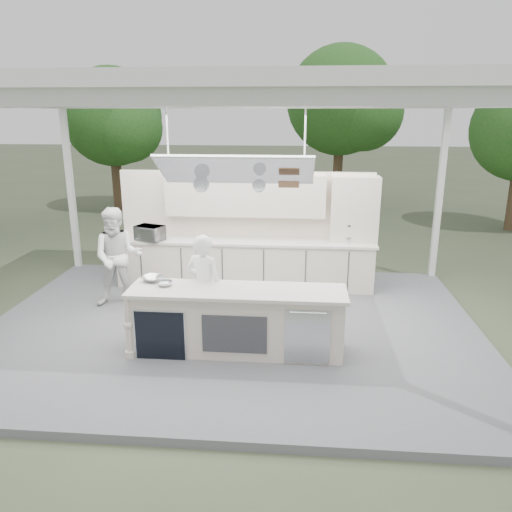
# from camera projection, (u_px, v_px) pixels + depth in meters

# --- Properties ---
(ground) EXTENTS (90.00, 90.00, 0.00)m
(ground) POSITION_uv_depth(u_px,v_px,m) (233.00, 331.00, 8.24)
(ground) COLOR #434B33
(ground) RESTS_ON ground
(stage_deck) EXTENTS (8.00, 6.00, 0.12)m
(stage_deck) POSITION_uv_depth(u_px,v_px,m) (232.00, 328.00, 8.22)
(stage_deck) COLOR #55565A
(stage_deck) RESTS_ON ground
(tent) EXTENTS (8.20, 6.20, 3.86)m
(tent) POSITION_uv_depth(u_px,v_px,m) (229.00, 96.00, 7.18)
(tent) COLOR white
(tent) RESTS_ON ground
(demo_island) EXTENTS (3.10, 0.79, 0.95)m
(demo_island) POSITION_uv_depth(u_px,v_px,m) (236.00, 320.00, 7.18)
(demo_island) COLOR beige
(demo_island) RESTS_ON stage_deck
(back_counter) EXTENTS (5.08, 0.72, 0.95)m
(back_counter) POSITION_uv_depth(u_px,v_px,m) (245.00, 263.00, 9.88)
(back_counter) COLOR beige
(back_counter) RESTS_ON stage_deck
(back_wall_unit) EXTENTS (5.05, 0.48, 2.25)m
(back_wall_unit) POSITION_uv_depth(u_px,v_px,m) (268.00, 213.00, 9.78)
(back_wall_unit) COLOR beige
(back_wall_unit) RESTS_ON stage_deck
(tree_cluster) EXTENTS (19.55, 9.40, 5.85)m
(tree_cluster) POSITION_uv_depth(u_px,v_px,m) (265.00, 117.00, 16.67)
(tree_cluster) COLOR brown
(tree_cluster) RESTS_ON ground
(head_chef) EXTENTS (0.70, 0.58, 1.65)m
(head_chef) POSITION_uv_depth(u_px,v_px,m) (205.00, 287.00, 7.50)
(head_chef) COLOR white
(head_chef) RESTS_ON stage_deck
(sous_chef) EXTENTS (1.00, 0.85, 1.78)m
(sous_chef) POSITION_uv_depth(u_px,v_px,m) (118.00, 257.00, 8.82)
(sous_chef) COLOR white
(sous_chef) RESTS_ON stage_deck
(toaster_oven) EXTENTS (0.62, 0.52, 0.29)m
(toaster_oven) POSITION_uv_depth(u_px,v_px,m) (150.00, 233.00, 9.67)
(toaster_oven) COLOR silver
(toaster_oven) RESTS_ON back_counter
(bowl_large) EXTENTS (0.39, 0.39, 0.07)m
(bowl_large) POSITION_uv_depth(u_px,v_px,m) (152.00, 279.00, 7.39)
(bowl_large) COLOR silver
(bowl_large) RESTS_ON demo_island
(bowl_small) EXTENTS (0.28, 0.28, 0.07)m
(bowl_small) POSITION_uv_depth(u_px,v_px,m) (165.00, 283.00, 7.20)
(bowl_small) COLOR #BBBEC2
(bowl_small) RESTS_ON demo_island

